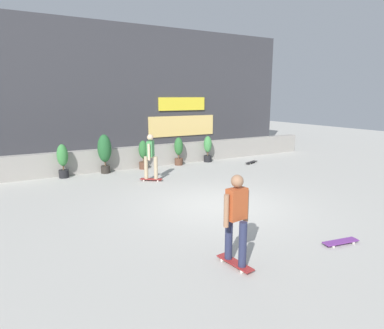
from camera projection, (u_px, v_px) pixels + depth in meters
name	position (u px, v px, depth m)	size (l,w,h in m)	color
ground_plane	(218.00, 205.00, 9.50)	(48.00, 48.00, 0.00)	#B2AFA8
planter_wall	(141.00, 157.00, 14.53)	(18.00, 0.40, 0.90)	gray
building_backdrop	(112.00, 92.00, 17.38)	(20.00, 2.08, 6.50)	#38383D
potted_plant_0	(63.00, 159.00, 12.53)	(0.40, 0.40, 1.27)	black
potted_plant_1	(105.00, 151.00, 13.24)	(0.54, 0.54, 1.55)	#2D2823
potted_plant_2	(143.00, 154.00, 14.07)	(0.37, 0.37, 1.21)	brown
potted_plant_3	(179.00, 150.00, 14.87)	(0.39, 0.39, 1.24)	brown
potted_plant_4	(208.00, 148.00, 15.61)	(0.37, 0.37, 1.21)	black
skater_far_left	(236.00, 217.00, 5.90)	(0.56, 0.82, 1.70)	maroon
skater_far_right	(151.00, 155.00, 12.01)	(0.76, 0.64, 1.70)	maroon
skateboard_near_camera	(341.00, 242.00, 6.95)	(0.82, 0.32, 0.08)	#72338C
skateboard_aside	(251.00, 162.00, 15.32)	(0.82, 0.49, 0.08)	black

